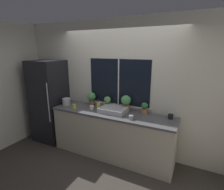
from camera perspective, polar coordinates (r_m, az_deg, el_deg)
The scene contains 16 objects.
ground_plane at distance 3.61m, azimuth -2.34°, elevation -21.18°, with size 14.00×14.00×0.00m, color #38332D.
wall_back at distance 3.59m, azimuth 2.40°, elevation 2.38°, with size 8.00×0.09×2.70m.
wall_left at distance 5.53m, azimuth -15.79°, elevation 6.22°, with size 0.06×7.00×2.70m.
counter at distance 3.58m, azimuth -0.15°, elevation -12.69°, with size 2.47×0.60×0.93m.
refrigerator at distance 4.34m, azimuth -19.77°, elevation -1.90°, with size 0.70×0.67×1.88m.
sink at distance 3.40m, azimuth 0.47°, elevation -4.82°, with size 0.51×0.44×0.26m.
potted_plant_far_left at distance 3.80m, azimuth -6.71°, elevation -0.78°, with size 0.18×0.18×0.28m.
potted_plant_center_left at distance 3.62m, azimuth -1.51°, elevation -2.07°, with size 0.14×0.14×0.24m.
potted_plant_center_right at distance 3.44m, azimuth 4.58°, elevation -2.20°, with size 0.19×0.19×0.31m.
potted_plant_far_right at distance 3.35m, azimuth 10.58°, elevation -4.19°, with size 0.13×0.13×0.22m.
soap_bottle at distance 3.52m, azimuth -4.50°, elevation -3.40°, with size 0.07×0.07×0.22m.
mug_yellow at distance 3.67m, azimuth -12.18°, elevation -3.67°, with size 0.07×0.07×0.10m.
mug_grey at distance 3.07m, azimuth 6.27°, elevation -7.28°, with size 0.08×0.08×0.08m.
mug_black at distance 3.25m, azimuth 18.59°, elevation -6.65°, with size 0.09×0.09×0.09m.
mug_white at distance 3.58m, azimuth -6.62°, elevation -4.08°, with size 0.08×0.08×0.08m.
kettle at distance 3.93m, azimuth -14.70°, elevation -2.05°, with size 0.17×0.17×0.17m.
Camera 1 is at (1.42, -2.55, 2.12)m, focal length 28.00 mm.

